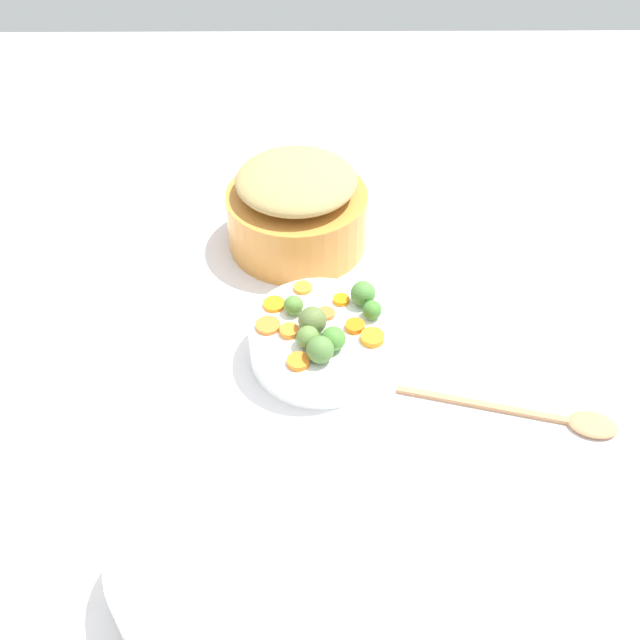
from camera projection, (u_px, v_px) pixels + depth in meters
name	position (u px, v px, depth m)	size (l,w,h in m)	color
tabletop	(303.00, 344.00, 1.24)	(2.40, 2.40, 0.02)	white
serving_bowl_carrots	(320.00, 341.00, 1.18)	(0.22, 0.22, 0.07)	white
metal_pot	(297.00, 219.00, 1.38)	(0.25, 0.25, 0.11)	#CA8136
stuffing_mound	(296.00, 180.00, 1.32)	(0.21, 0.21, 0.06)	tan
carrot_slice_0	(298.00, 362.00, 1.10)	(0.03, 0.03, 0.01)	orange
carrot_slice_1	(302.00, 288.00, 1.21)	(0.03, 0.03, 0.01)	orange
carrot_slice_2	(341.00, 300.00, 1.19)	(0.03, 0.03, 0.01)	orange
carrot_slice_3	(372.00, 338.00, 1.13)	(0.04, 0.04, 0.01)	orange
carrot_slice_4	(326.00, 313.00, 1.17)	(0.03, 0.03, 0.01)	orange
carrot_slice_5	(355.00, 326.00, 1.15)	(0.03, 0.03, 0.01)	orange
carrot_slice_6	(289.00, 331.00, 1.14)	(0.03, 0.03, 0.01)	orange
carrot_slice_7	(268.00, 325.00, 1.15)	(0.04, 0.04, 0.01)	orange
carrot_slice_8	(274.00, 304.00, 1.19)	(0.03, 0.03, 0.01)	orange
brussels_sprout_0	(308.00, 337.00, 1.11)	(0.04, 0.04, 0.04)	#5A7B38
brussels_sprout_1	(372.00, 310.00, 1.16)	(0.03, 0.03, 0.03)	#447E2F
brussels_sprout_2	(312.00, 321.00, 1.13)	(0.04, 0.04, 0.04)	#576B35
brussels_sprout_3	(293.00, 305.00, 1.17)	(0.03, 0.03, 0.03)	#518234
brussels_sprout_4	(363.00, 293.00, 1.18)	(0.04, 0.04, 0.04)	#4A8036
brussels_sprout_5	(320.00, 350.00, 1.09)	(0.04, 0.04, 0.04)	#4E7637
brussels_sprout_6	(333.00, 339.00, 1.11)	(0.04, 0.04, 0.04)	#488332
wooden_spoon	(555.00, 418.00, 1.11)	(0.32, 0.11, 0.01)	#B17D55
casserole_dish	(200.00, 576.00, 0.89)	(0.21, 0.21, 0.08)	white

